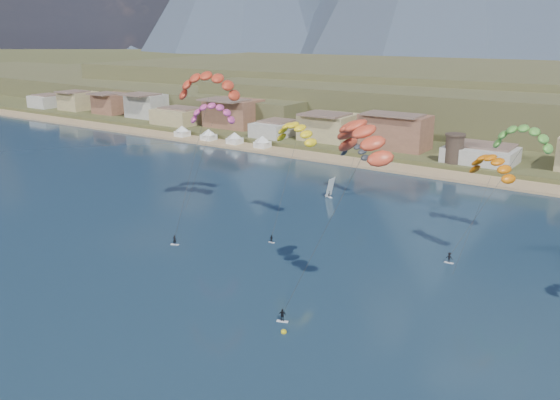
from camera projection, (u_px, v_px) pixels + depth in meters
name	position (u px, v px, depth m)	size (l,w,h in m)	color
ground	(154.00, 320.00, 83.80)	(2400.00, 2400.00, 0.00)	#0D2030
beach	(426.00, 172.00, 167.52)	(2200.00, 12.00, 0.90)	tan
town	(332.00, 125.00, 199.63)	(400.00, 24.00, 12.00)	beige
watchtower	(454.00, 148.00, 169.38)	(5.82, 5.82, 8.60)	#47382D
beach_tents	(221.00, 133.00, 207.85)	(43.40, 6.40, 5.00)	white
kitesurfer_red	(208.00, 81.00, 118.72)	(14.29, 21.62, 34.11)	silver
kitesurfer_yellow	(296.00, 130.00, 116.04)	(10.54, 13.13, 23.45)	silver
kitesurfer_orange	(364.00, 133.00, 79.04)	(14.31, 15.36, 29.75)	silver
kitesurfer_green	(523.00, 135.00, 105.53)	(13.09, 17.22, 26.25)	silver
distant_kite_pink	(212.00, 110.00, 131.84)	(11.16, 8.67, 25.21)	#262626
distant_kite_dark	(355.00, 148.00, 141.69)	(9.38, 6.89, 15.29)	#262626
distant_kite_orange	(492.00, 163.00, 97.82)	(9.78, 7.84, 21.28)	#262626
windsurfer	(329.00, 191.00, 143.46)	(3.08, 3.03, 4.86)	silver
buoy	(284.00, 332.00, 80.13)	(0.79, 0.79, 0.79)	gold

